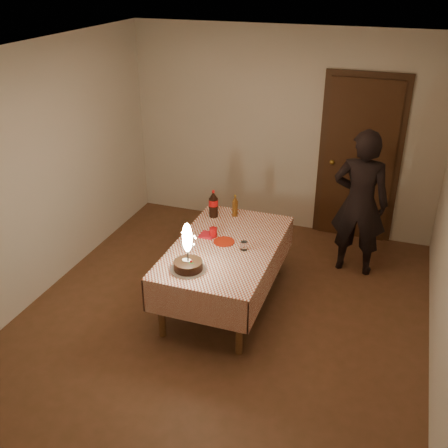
{
  "coord_description": "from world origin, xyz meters",
  "views": [
    {
      "loc": [
        1.46,
        -4.12,
        3.28
      ],
      "look_at": [
        -0.06,
        0.2,
        0.95
      ],
      "focal_mm": 42.0,
      "sensor_mm": 36.0,
      "label": 1
    }
  ],
  "objects": [
    {
      "name": "dining_table",
      "position": [
        -0.06,
        0.25,
        0.59
      ],
      "size": [
        1.02,
        1.72,
        0.69
      ],
      "color": "brown",
      "rests_on": "ground"
    },
    {
      "name": "red_plate",
      "position": [
        -0.1,
        0.31,
        0.69
      ],
      "size": [
        0.22,
        0.22,
        0.01
      ],
      "primitive_type": "cylinder",
      "color": "#B8210C",
      "rests_on": "dining_table"
    },
    {
      "name": "room_shell",
      "position": [
        0.03,
        0.08,
        1.65
      ],
      "size": [
        4.04,
        4.54,
        2.62
      ],
      "color": "beige",
      "rests_on": "ground"
    },
    {
      "name": "birthday_cake",
      "position": [
        -0.24,
        -0.3,
        0.81
      ],
      "size": [
        0.34,
        0.34,
        0.48
      ],
      "color": "white",
      "rests_on": "dining_table"
    },
    {
      "name": "photographer",
      "position": [
        1.13,
        1.37,
        0.85
      ],
      "size": [
        0.63,
        0.46,
        1.7
      ],
      "color": "black",
      "rests_on": "ground"
    },
    {
      "name": "clear_cup",
      "position": [
        0.14,
        0.22,
        0.73
      ],
      "size": [
        0.07,
        0.07,
        0.09
      ],
      "primitive_type": "cylinder",
      "color": "white",
      "rests_on": "dining_table"
    },
    {
      "name": "red_cup",
      "position": [
        -0.25,
        0.38,
        0.74
      ],
      "size": [
        0.08,
        0.08,
        0.1
      ],
      "primitive_type": "cylinder",
      "color": "#AB0B0D",
      "rests_on": "dining_table"
    },
    {
      "name": "cola_bottle",
      "position": [
        -0.41,
        0.83,
        0.84
      ],
      "size": [
        0.1,
        0.1,
        0.32
      ],
      "color": "black",
      "rests_on": "dining_table"
    },
    {
      "name": "amber_bottle_left",
      "position": [
        -0.19,
        0.93,
        0.8
      ],
      "size": [
        0.06,
        0.06,
        0.25
      ],
      "color": "#5C340F",
      "rests_on": "dining_table"
    },
    {
      "name": "ground",
      "position": [
        0.0,
        0.0,
        0.0
      ],
      "size": [
        4.0,
        4.5,
        0.01
      ],
      "primitive_type": "cube",
      "color": "brown",
      "rests_on": "ground"
    },
    {
      "name": "napkin_stack",
      "position": [
        -0.31,
        0.38,
        0.7
      ],
      "size": [
        0.15,
        0.15,
        0.02
      ],
      "primitive_type": "cube",
      "color": "#B3141F",
      "rests_on": "dining_table"
    }
  ]
}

